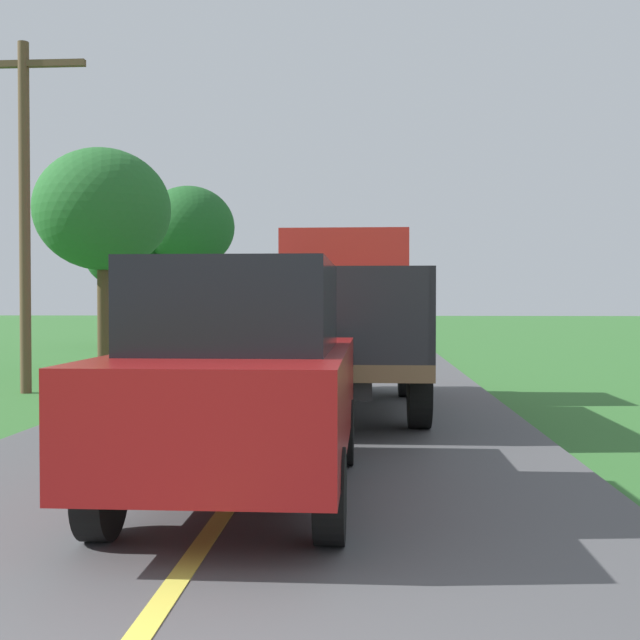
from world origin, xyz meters
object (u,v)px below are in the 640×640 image
at_px(roadside_tree_near_left, 103,210).
at_px(roadside_tree_far_left, 189,228).
at_px(banana_truck_near, 345,315).
at_px(following_car, 244,376).
at_px(roadside_tree_mid_right, 123,254).
at_px(utility_pole_roadside, 25,201).

distance_m(roadside_tree_near_left, roadside_tree_far_left, 11.20).
bearing_deg(banana_truck_near, following_car, -95.93).
bearing_deg(roadside_tree_mid_right, banana_truck_near, -62.34).
relative_size(banana_truck_near, roadside_tree_near_left, 1.07).
distance_m(utility_pole_roadside, roadside_tree_far_left, 15.96).
distance_m(banana_truck_near, roadside_tree_mid_right, 19.81).
xyz_separation_m(roadside_tree_near_left, following_car, (5.50, -12.51, -2.87)).
bearing_deg(following_car, utility_pole_roadside, 124.44).
bearing_deg(banana_truck_near, roadside_tree_mid_right, 117.66).
bearing_deg(roadside_tree_near_left, utility_pole_roadside, -87.82).
bearing_deg(roadside_tree_mid_right, roadside_tree_far_left, 3.38).
bearing_deg(following_car, roadside_tree_near_left, 113.74).
xyz_separation_m(roadside_tree_mid_right, roadside_tree_far_left, (2.55, 0.15, 1.03)).
bearing_deg(roadside_tree_mid_right, following_car, -70.12).
bearing_deg(roadside_tree_mid_right, utility_pole_roadside, -78.57).
height_order(banana_truck_near, roadside_tree_mid_right, roadside_tree_mid_right).
distance_m(roadside_tree_near_left, roadside_tree_mid_right, 11.43).
height_order(utility_pole_roadside, roadside_tree_mid_right, utility_pole_roadside).
relative_size(roadside_tree_near_left, roadside_tree_far_left, 0.88).
height_order(roadside_tree_near_left, roadside_tree_far_left, roadside_tree_far_left).
distance_m(roadside_tree_near_left, following_car, 13.97).
xyz_separation_m(utility_pole_roadside, roadside_tree_near_left, (-0.18, 4.75, 0.39)).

